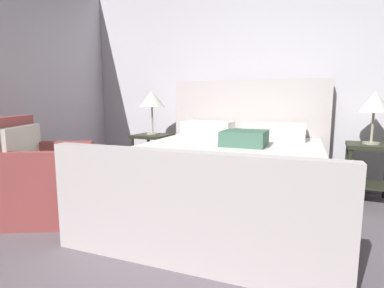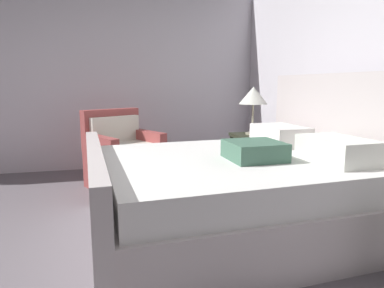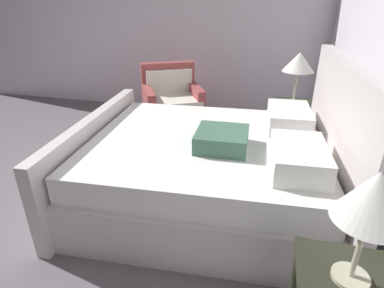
{
  "view_description": "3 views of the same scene",
  "coord_description": "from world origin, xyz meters",
  "px_view_note": "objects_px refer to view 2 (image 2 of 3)",
  "views": [
    {
      "loc": [
        0.51,
        -0.79,
        1.03
      ],
      "look_at": [
        -0.51,
        1.49,
        0.67
      ],
      "focal_mm": 27.67,
      "sensor_mm": 36.0,
      "label": 1
    },
    {
      "loc": [
        2.2,
        0.85,
        1.19
      ],
      "look_at": [
        -0.36,
        1.49,
        0.73
      ],
      "focal_mm": 31.81,
      "sensor_mm": 36.0,
      "label": 2
    },
    {
      "loc": [
        2.09,
        2.26,
        1.72
      ],
      "look_at": [
        -0.08,
        1.71,
        0.66
      ],
      "focal_mm": 29.56,
      "sensor_mm": 36.0,
      "label": 3
    }
  ],
  "objects_px": {
    "nightstand_left": "(252,150)",
    "armchair": "(123,158)",
    "bed": "(236,188)",
    "table_lamp_left": "(253,96)"
  },
  "relations": [
    {
      "from": "nightstand_left",
      "to": "table_lamp_left",
      "type": "height_order",
      "value": "table_lamp_left"
    },
    {
      "from": "bed",
      "to": "nightstand_left",
      "type": "relative_size",
      "value": 3.77
    },
    {
      "from": "table_lamp_left",
      "to": "armchair",
      "type": "height_order",
      "value": "table_lamp_left"
    },
    {
      "from": "nightstand_left",
      "to": "armchair",
      "type": "height_order",
      "value": "armchair"
    },
    {
      "from": "armchair",
      "to": "bed",
      "type": "bearing_deg",
      "value": 29.39
    },
    {
      "from": "nightstand_left",
      "to": "armchair",
      "type": "distance_m",
      "value": 1.54
    },
    {
      "from": "nightstand_left",
      "to": "table_lamp_left",
      "type": "relative_size",
      "value": 1.06
    },
    {
      "from": "table_lamp_left",
      "to": "armchair",
      "type": "bearing_deg",
      "value": -98.18
    },
    {
      "from": "bed",
      "to": "armchair",
      "type": "height_order",
      "value": "bed"
    },
    {
      "from": "bed",
      "to": "nightstand_left",
      "type": "distance_m",
      "value": 1.43
    }
  ]
}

